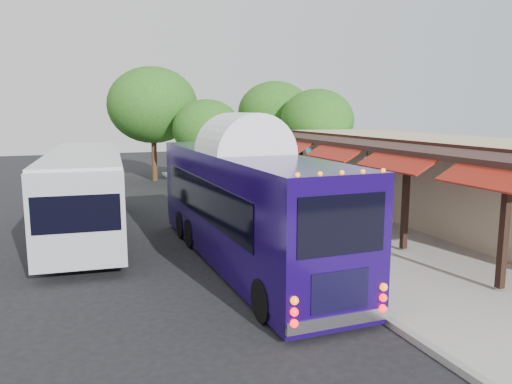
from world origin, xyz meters
name	(u,v)px	position (x,y,z in m)	size (l,w,h in m)	color
ground	(300,267)	(0.00, 0.00, 0.00)	(90.00, 90.00, 0.00)	black
sidewalk	(368,224)	(5.00, 4.00, 0.07)	(10.00, 40.00, 0.15)	#9E9B93
curb	(256,235)	(0.05, 4.00, 0.07)	(0.20, 40.00, 0.16)	gray
station_shelter	(436,178)	(8.38, 4.00, 1.85)	(8.15, 20.00, 3.60)	tan
coach_bus	(244,200)	(-1.45, 1.08, 2.01)	(2.64, 11.74, 3.73)	#18064D
city_bus	(86,189)	(-5.93, 6.77, 1.77)	(3.49, 12.11, 3.21)	#999BA2
ped_a	(281,208)	(0.94, 3.67, 1.09)	(0.69, 0.45, 1.88)	black
ped_b	(241,193)	(0.60, 7.45, 1.09)	(0.92, 0.72, 1.89)	black
ped_c	(331,227)	(1.51, 0.85, 0.94)	(0.93, 0.39, 1.58)	black
ped_d	(249,174)	(3.36, 14.00, 1.06)	(1.18, 0.68, 1.82)	black
sign_board	(318,214)	(2.38, 3.46, 0.83)	(0.16, 0.45, 1.00)	black
tree_left	(207,129)	(1.59, 16.82, 3.63)	(4.25, 4.25, 5.44)	#382314
tree_mid	(275,113)	(7.52, 20.09, 4.55)	(5.34, 5.34, 6.83)	#382314
tree_right	(317,121)	(8.81, 16.07, 4.10)	(4.80, 4.80, 6.15)	#382314
tree_far	(153,105)	(-1.08, 20.71, 5.10)	(5.97, 5.97, 7.64)	#382314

